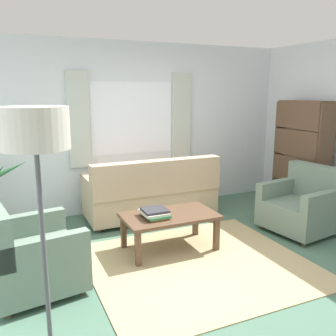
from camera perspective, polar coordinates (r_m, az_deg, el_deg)
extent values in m
plane|color=#476B56|center=(4.14, 4.91, -14.83)|extent=(6.24, 6.24, 0.00)
cube|color=silver|center=(5.80, -5.77, 6.33)|extent=(5.32, 0.12, 2.60)
cube|color=white|center=(5.73, -5.61, 7.77)|extent=(1.30, 0.01, 1.10)
cube|color=#B2BCB2|center=(5.50, -13.80, 7.31)|extent=(0.32, 0.06, 1.40)
cube|color=#B2BCB2|center=(6.02, 2.07, 8.02)|extent=(0.32, 0.06, 1.40)
cube|color=tan|center=(4.14, 4.91, -14.76)|extent=(2.32, 2.07, 0.01)
cube|color=tan|center=(5.51, -2.82, -5.07)|extent=(1.90, 0.80, 0.38)
cube|color=tan|center=(5.12, -1.57, -1.42)|extent=(1.90, 0.20, 0.48)
cube|color=tan|center=(5.79, 5.19, -1.09)|extent=(0.16, 0.80, 0.24)
cube|color=tan|center=(5.19, -11.85, -2.84)|extent=(0.16, 0.80, 0.24)
cylinder|color=brown|center=(6.18, 3.57, -5.32)|extent=(0.06, 0.06, 0.06)
cylinder|color=brown|center=(5.63, -12.08, -7.32)|extent=(0.06, 0.06, 0.06)
cylinder|color=brown|center=(5.68, 6.40, -6.95)|extent=(0.06, 0.06, 0.06)
cylinder|color=brown|center=(5.08, -10.62, -9.42)|extent=(0.06, 0.06, 0.06)
cube|color=slate|center=(3.81, -19.94, -14.06)|extent=(0.92, 0.96, 0.36)
cube|color=slate|center=(3.37, -18.83, -12.07)|extent=(0.81, 0.24, 0.22)
cube|color=slate|center=(4.02, -21.45, -8.27)|extent=(0.81, 0.24, 0.22)
cylinder|color=brown|center=(3.69, -13.30, -18.23)|extent=(0.05, 0.05, 0.06)
cylinder|color=brown|center=(4.26, -16.54, -14.05)|extent=(0.05, 0.05, 0.06)
cylinder|color=brown|center=(3.56, -23.63, -20.12)|extent=(0.05, 0.05, 0.06)
cube|color=slate|center=(5.23, 19.78, -6.87)|extent=(0.91, 0.95, 0.36)
cube|color=slate|center=(5.37, 22.26, -2.00)|extent=(0.30, 0.86, 0.46)
cube|color=slate|center=(5.36, 16.98, -2.98)|extent=(0.81, 0.23, 0.22)
cube|color=slate|center=(4.94, 23.30, -4.70)|extent=(0.81, 0.23, 0.22)
cylinder|color=brown|center=(5.27, 14.51, -8.81)|extent=(0.05, 0.05, 0.06)
cylinder|color=brown|center=(4.87, 20.43, -10.97)|extent=(0.05, 0.05, 0.06)
cylinder|color=brown|center=(5.73, 18.94, -7.38)|extent=(0.05, 0.05, 0.06)
cylinder|color=brown|center=(5.36, 24.65, -9.17)|extent=(0.05, 0.05, 0.06)
cube|color=brown|center=(4.33, 0.25, -7.51)|extent=(1.10, 0.64, 0.04)
cube|color=brown|center=(4.02, -4.71, -12.53)|extent=(0.06, 0.06, 0.40)
cube|color=brown|center=(4.41, 7.57, -10.30)|extent=(0.06, 0.06, 0.40)
cube|color=brown|center=(4.48, -6.97, -9.95)|extent=(0.06, 0.06, 0.40)
cube|color=brown|center=(4.83, 4.32, -8.22)|extent=(0.06, 0.06, 0.40)
cube|color=orange|center=(4.23, -2.07, -7.59)|extent=(0.21, 0.29, 0.02)
cube|color=#387F4C|center=(4.23, -2.03, -7.25)|extent=(0.27, 0.34, 0.03)
cube|color=beige|center=(4.22, -2.23, -6.93)|extent=(0.28, 0.32, 0.02)
cube|color=#2D2D33|center=(4.21, -2.06, -6.61)|extent=(0.28, 0.27, 0.03)
cone|color=#2D6638|center=(5.08, -24.03, -0.51)|extent=(0.56, 0.10, 0.31)
cube|color=brown|center=(5.76, 23.21, 0.86)|extent=(0.30, 0.04, 1.70)
cube|color=brown|center=(6.40, 17.34, 2.30)|extent=(0.30, 0.04, 1.70)
cube|color=brown|center=(5.98, 19.16, 1.53)|extent=(0.02, 0.90, 1.70)
cube|color=brown|center=(6.27, 19.57, -5.96)|extent=(0.30, 0.86, 0.02)
cube|color=brown|center=(6.15, 19.85, -2.18)|extent=(0.30, 0.86, 0.02)
cube|color=brown|center=(6.07, 20.13, 1.71)|extent=(0.30, 0.86, 0.02)
cube|color=brown|center=(6.01, 20.42, 5.70)|extent=(0.30, 0.86, 0.02)
cube|color=brown|center=(5.99, 20.72, 9.74)|extent=(0.30, 0.86, 0.02)
cube|color=orange|center=(5.81, 22.57, 2.47)|extent=(0.28, 0.09, 0.26)
cube|color=#2D2D33|center=(5.87, 21.95, 2.75)|extent=(0.24, 0.06, 0.28)
cube|color=gold|center=(5.92, 21.46, 2.84)|extent=(0.26, 0.05, 0.28)
cube|color=#7F478C|center=(5.96, 21.03, 2.71)|extent=(0.27, 0.06, 0.23)
cube|color=orange|center=(6.01, 20.58, 2.66)|extent=(0.26, 0.06, 0.20)
cube|color=#387F4C|center=(6.07, 20.01, 3.05)|extent=(0.26, 0.09, 0.26)
cube|color=#5B8E93|center=(6.15, 19.32, 3.10)|extent=(0.26, 0.09, 0.24)
cylinder|color=#4C4C51|center=(2.43, -18.62, -15.11)|extent=(0.03, 0.03, 1.51)
cylinder|color=beige|center=(2.18, -20.15, 5.89)|extent=(0.39, 0.39, 0.24)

